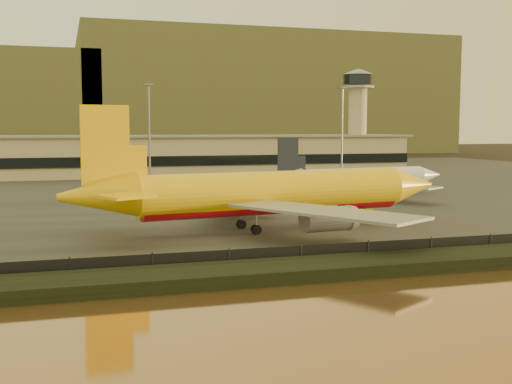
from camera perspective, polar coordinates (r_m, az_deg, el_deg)
ground at (r=83.88m, az=4.70°, el=-4.62°), size 900.00×900.00×0.00m
embankment at (r=68.53m, az=9.96°, el=-6.43°), size 320.00×7.00×1.40m
tarmac at (r=175.04m, az=-6.78°, el=0.78°), size 320.00×220.00×0.20m
perimeter_fence at (r=71.92m, az=8.52°, el=-5.34°), size 300.00×0.05×2.20m
terminal_building at (r=203.10m, az=-12.36°, el=3.10°), size 202.00×25.00×12.60m
control_tower at (r=230.82m, az=9.03°, el=7.28°), size 11.20×11.20×35.50m
apron_light_masts at (r=158.38m, az=-0.19°, el=5.96°), size 152.20×12.20×25.40m
distant_hills at (r=417.17m, az=-15.64°, el=7.74°), size 470.00×160.00×70.00m
dhl_cargo_jet at (r=93.05m, az=1.12°, el=-0.16°), size 59.46×57.76×17.76m
white_narrowbody_jet at (r=141.31m, az=9.16°, el=1.17°), size 44.55×43.08×12.80m
gse_vehicle_yellow at (r=118.92m, az=9.39°, el=-1.11°), size 4.11×2.83×1.69m
gse_vehicle_white at (r=113.11m, az=-9.61°, el=-1.41°), size 4.56×2.75×1.91m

